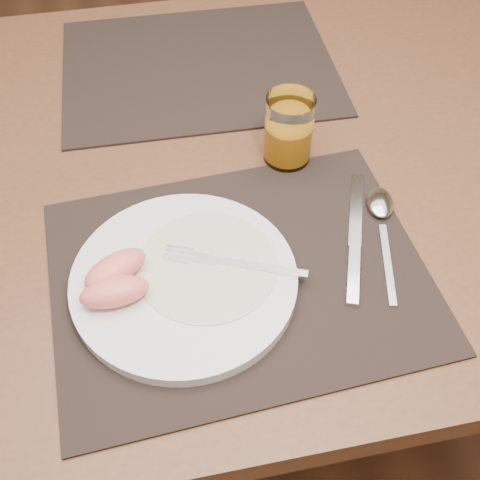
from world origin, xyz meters
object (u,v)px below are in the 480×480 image
plate (184,280)px  placemat_far (199,66)px  fork (222,261)px  table (221,194)px  spoon (381,211)px  placemat_near (239,274)px  knife (355,246)px  juice_glass (289,132)px

plate → placemat_far: bearing=79.0°
plate → fork: fork is taller
table → spoon: 0.26m
fork → spoon: (0.22, 0.05, -0.01)m
plate → placemat_near: bearing=2.1°
table → knife: knife is taller
plate → juice_glass: size_ratio=2.66×
table → spoon: bearing=-40.7°
plate → spoon: (0.27, 0.06, -0.00)m
placemat_far → plate: size_ratio=1.67×
table → juice_glass: size_ratio=13.80×
spoon → juice_glass: size_ratio=1.88×
table → placemat_near: size_ratio=3.11×
placemat_near → knife: size_ratio=2.13×
placemat_near → juice_glass: (0.11, 0.19, 0.05)m
knife → table: bearing=123.0°
knife → placemat_far: bearing=107.1°
table → fork: fork is taller
placemat_far → spoon: (0.18, -0.38, 0.01)m
plate → fork: bearing=12.7°
placemat_far → fork: bearing=-95.0°
placemat_near → juice_glass: size_ratio=4.44×
fork → knife: (0.17, 0.00, -0.02)m
spoon → juice_glass: 0.17m
table → spoon: (0.19, -0.16, 0.09)m
fork → table: bearing=80.8°
table → fork: (-0.03, -0.21, 0.11)m
fork → placemat_far: bearing=85.0°
knife → fork: bearing=-178.9°
placemat_far → knife: knife is taller
fork → spoon: size_ratio=0.88×
placemat_near → spoon: size_ratio=2.36×
placemat_far → placemat_near: bearing=-92.4°
plate → table: bearing=69.6°
placemat_near → table: bearing=86.0°
plate → knife: size_ratio=1.28×
placemat_near → plate: (-0.07, -0.00, 0.01)m
knife → spoon: bearing=42.7°
fork → knife: fork is taller
placemat_near → plate: size_ratio=1.67×
plate → knife: 0.22m
table → juice_glass: (0.09, -0.03, 0.13)m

